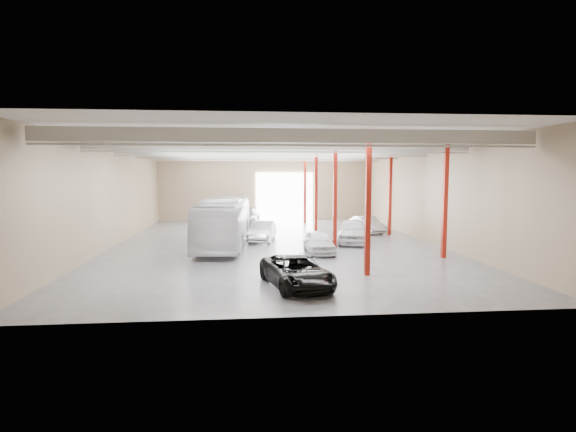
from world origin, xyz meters
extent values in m
cube|color=#47474C|center=(0.00, 0.00, 0.00)|extent=(22.00, 32.00, 0.01)
cube|color=beige|center=(0.00, 0.00, 7.00)|extent=(22.00, 32.00, 0.12)
cube|color=brown|center=(0.00, 16.00, 3.50)|extent=(22.00, 0.12, 7.00)
cube|color=brown|center=(0.00, -16.00, 3.50)|extent=(22.00, 0.12, 7.00)
cube|color=brown|center=(-11.00, 0.00, 3.50)|extent=(0.12, 32.00, 7.00)
cube|color=brown|center=(11.00, 0.00, 3.50)|extent=(0.12, 32.00, 7.00)
cube|color=white|center=(2.00, 15.85, 2.50)|extent=(6.00, 0.20, 5.00)
cube|color=maroon|center=(3.80, -10.00, 3.50)|extent=(0.25, 0.25, 7.00)
cube|color=maroon|center=(3.80, -2.00, 3.50)|extent=(0.25, 0.25, 7.00)
cube|color=maroon|center=(3.80, 6.00, 3.50)|extent=(0.25, 0.25, 7.00)
cube|color=maroon|center=(3.80, 13.00, 3.50)|extent=(0.25, 0.25, 7.00)
cube|color=maroon|center=(9.50, -6.00, 3.50)|extent=(0.25, 0.25, 7.00)
cube|color=maroon|center=(9.50, 4.00, 3.50)|extent=(0.25, 0.25, 7.00)
cube|color=#B9B8B3|center=(0.00, -12.00, 6.55)|extent=(21.60, 0.15, 0.60)
cube|color=#B9B8B3|center=(0.00, -12.00, 6.15)|extent=(21.60, 0.10, 0.10)
cube|color=#B9B8B3|center=(0.00, -6.00, 6.55)|extent=(21.60, 0.15, 0.60)
cube|color=#B9B8B3|center=(0.00, -6.00, 6.15)|extent=(21.60, 0.10, 0.10)
cube|color=#B9B8B3|center=(0.00, 0.00, 6.55)|extent=(21.60, 0.15, 0.60)
cube|color=#B9B8B3|center=(0.00, 0.00, 6.15)|extent=(21.60, 0.10, 0.10)
cube|color=#B9B8B3|center=(0.00, 6.00, 6.55)|extent=(21.60, 0.15, 0.60)
cube|color=#B9B8B3|center=(0.00, 6.00, 6.15)|extent=(21.60, 0.10, 0.10)
cube|color=#B9B8B3|center=(0.00, 12.00, 6.55)|extent=(21.60, 0.15, 0.60)
cube|color=#B9B8B3|center=(0.00, 12.00, 6.15)|extent=(21.60, 0.10, 0.10)
imported|color=silver|center=(-3.54, -0.43, 1.64)|extent=(3.50, 11.89, 3.27)
imported|color=black|center=(0.12, -11.92, 0.69)|extent=(3.30, 5.31, 1.37)
imported|color=silver|center=(2.46, -3.73, 0.70)|extent=(1.68, 4.13, 1.41)
imported|color=silver|center=(-0.87, 1.50, 0.74)|extent=(2.35, 4.68, 1.47)
imported|color=gray|center=(-2.00, 12.00, 0.77)|extent=(2.83, 5.53, 1.54)
imported|color=#AAA9AE|center=(8.01, 5.20, 0.68)|extent=(2.31, 4.34, 1.36)
imported|color=silver|center=(5.50, 0.00, 0.85)|extent=(3.27, 5.37, 1.71)
camera|label=1|loc=(-2.07, -31.07, 5.00)|focal=28.00mm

